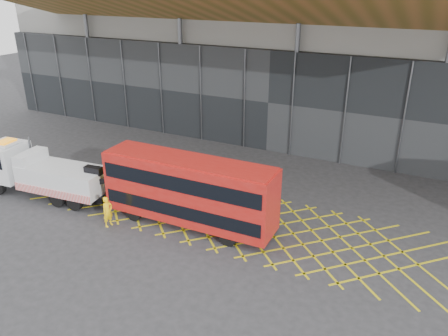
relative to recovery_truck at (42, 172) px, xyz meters
The scene contains 6 objects.
ground_plane 8.49m from the recovery_truck, 18.49° to the left, with size 120.00×120.00×0.00m, color #2D2D30.
road_markings 13.07m from the recovery_truck, 11.75° to the left, with size 26.36×7.16×0.01m.
construction_building 24.36m from the recovery_truck, 64.97° to the left, with size 55.00×23.97×18.00m.
recovery_truck is the anchor object (origin of this frame).
bus_towed 10.36m from the recovery_truck, ahead, with size 9.97×2.46×4.04m.
worker 6.41m from the recovery_truck, 10.81° to the right, with size 0.66×0.43×1.81m, color yellow.
Camera 1 is at (13.78, -20.17, 12.87)m, focal length 35.00 mm.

